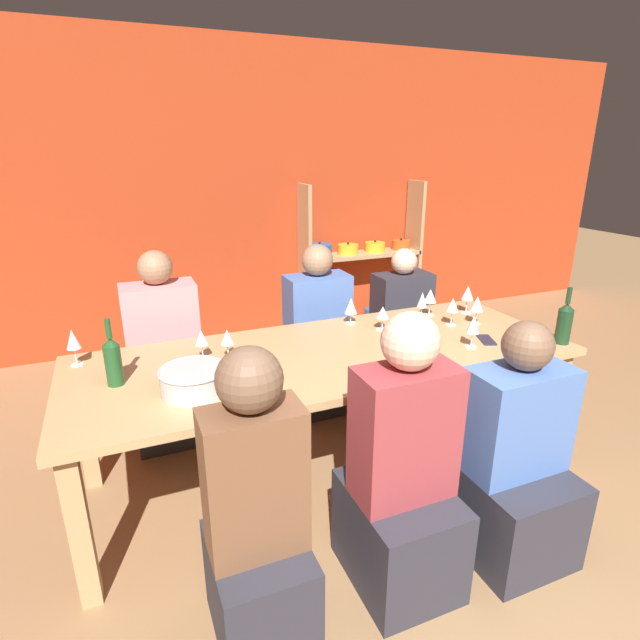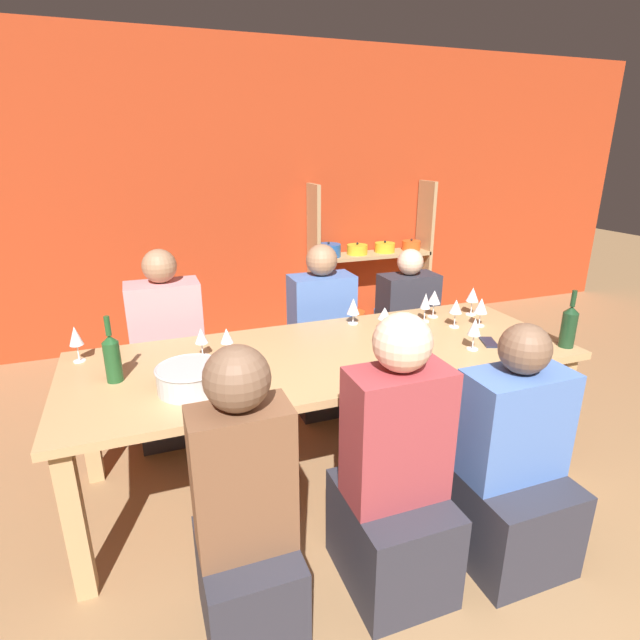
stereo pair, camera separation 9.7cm
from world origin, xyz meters
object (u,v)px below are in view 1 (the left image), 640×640
Objects in this scene: cell_phone at (486,340)px; wine_glass_empty_a at (477,304)px; wine_glass_empty_d at (473,325)px; person_far_c at (317,348)px; wine_glass_white_b at (468,294)px; person_near_b at (509,471)px; wine_bottle_dark at (113,360)px; person_far_a at (166,371)px; wine_glass_red_f at (201,339)px; dining_table at (327,366)px; person_near_c at (257,536)px; mixing_bowl at (194,379)px; wine_glass_empty_c at (383,313)px; shelf_unit at (360,276)px; wine_glass_empty_b at (351,306)px; wine_glass_white_a at (227,338)px; wine_glass_red_d at (422,301)px; wine_glass_red_c at (407,319)px; wine_glass_red_b at (430,297)px; wine_bottle_green at (564,322)px; wine_glass_red_e at (73,340)px; person_far_b at (400,337)px; wine_glass_red_a at (453,306)px; person_near_a at (401,489)px.

wine_glass_empty_a is at bearing 63.22° from cell_phone.
person_far_c reaches higher than wine_glass_empty_d.
person_near_b is at bearing -117.41° from wine_glass_white_b.
wine_bottle_dark reaches higher than wine_glass_empty_d.
person_far_a is (-1.87, 0.55, -0.45)m from wine_glass_white_b.
wine_glass_empty_a is at bearing 61.67° from person_near_b.
wine_glass_white_b is 0.61m from wine_glass_empty_d.
wine_glass_empty_d is 0.19m from cell_phone.
person_far_c reaches higher than wine_glass_red_f.
wine_bottle_dark reaches higher than cell_phone.
person_near_c reaches higher than dining_table.
wine_glass_empty_c is at bearing 18.00° from mixing_bowl.
shelf_unit is 9.02× the size of wine_glass_empty_b.
wine_glass_red_d is at bearing 5.47° from wine_glass_white_a.
person_near_b is at bearing -87.06° from wine_glass_red_c.
wine_glass_empty_a is (1.02, 0.06, 0.20)m from dining_table.
person_near_b is (1.32, -1.62, -0.04)m from person_far_a.
mixing_bowl is 1.65m from wine_glass_red_b.
person_near_b is at bearing -148.57° from wine_bottle_green.
wine_glass_red_c is 0.97m from person_near_b.
wine_glass_empty_c is (0.44, 0.19, 0.18)m from dining_table.
dining_table is 16.00× the size of cell_phone.
mixing_bowl is 0.95× the size of wine_bottle_dark.
shelf_unit reaches higher than wine_glass_red_e.
dining_table is 2.44× the size of person_far_b.
person_near_c is at bearing -128.61° from wine_glass_empty_b.
wine_glass_empty_c is 0.13× the size of person_far_b.
mixing_bowl is 2.10× the size of wine_glass_empty_c.
wine_glass_red_a is 1.10× the size of wine_glass_red_f.
person_near_c is (-1.38, -1.06, -0.43)m from wine_glass_red_d.
wine_bottle_green reaches higher than wine_glass_red_c.
person_near_a is (0.49, -0.91, -0.41)m from wine_glass_white_a.
wine_glass_red_f reaches higher than wine_glass_empty_c.
wine_glass_red_b is 0.96× the size of wine_glass_white_b.
wine_glass_red_b is 0.93× the size of wine_glass_red_e.
wine_glass_red_c is 1.07m from person_far_b.
wine_glass_red_e reaches higher than dining_table.
person_far_b is (0.99, 0.86, -0.29)m from dining_table.
person_far_c reaches higher than wine_glass_white_b.
wine_glass_white_b is at bearing 20.40° from wine_glass_red_c.
person_far_b is at bearing 77.57° from wine_glass_empty_d.
person_near_a is at bearing -90.51° from dining_table.
wine_glass_empty_a is at bearing 3.61° from dining_table.
wine_glass_white_a is (-1.52, 0.06, -0.02)m from wine_glass_empty_a.
person_far_b is at bearing 75.21° from person_near_b.
cell_phone is 1.12m from person_far_b.
wine_glass_red_d is at bearing 128.42° from wine_glass_red_a.
wine_glass_empty_b is at bearing 153.96° from wine_glass_red_a.
mixing_bowl is 1.71× the size of wine_glass_empty_d.
person_near_c reaches higher than wine_glass_red_b.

